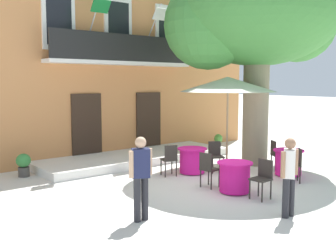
# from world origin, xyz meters

# --- Properties ---
(ground_plane) EXTENTS (120.00, 120.00, 0.00)m
(ground_plane) POSITION_xyz_m (0.00, 0.00, 0.00)
(ground_plane) COLOR silver
(building_facade) EXTENTS (13.00, 5.09, 7.50)m
(building_facade) POSITION_xyz_m (0.41, 6.99, 3.75)
(building_facade) COLOR #CC844C
(building_facade) RESTS_ON ground
(entrance_step_platform) EXTENTS (6.86, 2.17, 0.25)m
(entrance_step_platform) POSITION_xyz_m (0.41, 3.91, 0.12)
(entrance_step_platform) COLOR silver
(entrance_step_platform) RESTS_ON ground
(plane_tree) EXTENTS (5.65, 4.96, 6.51)m
(plane_tree) POSITION_xyz_m (3.06, 1.10, 4.70)
(plane_tree) COLOR #7F755B
(plane_tree) RESTS_ON ground
(cafe_table_near_tree) EXTENTS (0.86, 0.86, 0.76)m
(cafe_table_near_tree) POSITION_xyz_m (0.63, 1.36, 0.39)
(cafe_table_near_tree) COLOR #DB1984
(cafe_table_near_tree) RESTS_ON ground
(cafe_chair_near_tree_0) EXTENTS (0.50, 0.50, 0.91)m
(cafe_chair_near_tree_0) POSITION_xyz_m (-0.11, 1.51, 0.53)
(cafe_chair_near_tree_0) COLOR #2D2823
(cafe_chair_near_tree_0) RESTS_ON ground
(cafe_chair_near_tree_1) EXTENTS (0.54, 0.54, 0.91)m
(cafe_chair_near_tree_1) POSITION_xyz_m (1.33, 1.08, 0.53)
(cafe_chair_near_tree_1) COLOR #2D2823
(cafe_chair_near_tree_1) RESTS_ON ground
(cafe_table_middle) EXTENTS (0.86, 0.86, 0.76)m
(cafe_table_middle) POSITION_xyz_m (0.03, -0.82, 0.39)
(cafe_table_middle) COLOR #DB1984
(cafe_table_middle) RESTS_ON ground
(cafe_chair_middle_0) EXTENTS (0.42, 0.42, 0.91)m
(cafe_chair_middle_0) POSITION_xyz_m (0.14, -1.57, 0.53)
(cafe_chair_middle_0) COLOR #2D2823
(cafe_chair_middle_0) RESTS_ON ground
(cafe_chair_middle_1) EXTENTS (0.45, 0.45, 0.91)m
(cafe_chair_middle_1) POSITION_xyz_m (-0.15, -0.09, 0.53)
(cafe_chair_middle_1) COLOR #2D2823
(cafe_chair_middle_1) RESTS_ON ground
(cafe_table_front) EXTENTS (0.86, 0.86, 0.76)m
(cafe_table_front) POSITION_xyz_m (2.58, -0.62, 0.39)
(cafe_table_front) COLOR #DB1984
(cafe_table_front) RESTS_ON ground
(cafe_chair_front_0) EXTENTS (0.55, 0.55, 0.91)m
(cafe_chair_front_0) POSITION_xyz_m (2.93, 0.05, 0.53)
(cafe_chair_front_0) COLOR #2D2823
(cafe_chair_front_0) RESTS_ON ground
(cafe_chair_front_1) EXTENTS (0.57, 0.57, 0.91)m
(cafe_chair_front_1) POSITION_xyz_m (2.07, -1.18, 0.53)
(cafe_chair_front_1) COLOR #2D2823
(cafe_chair_front_1) RESTS_ON ground
(cafe_umbrella) EXTENTS (2.90, 2.90, 2.85)m
(cafe_umbrella) POSITION_xyz_m (1.79, 1.04, 2.61)
(cafe_umbrella) COLOR #997A56
(cafe_umbrella) RESTS_ON ground
(ground_planter_left) EXTENTS (0.41, 0.41, 0.66)m
(ground_planter_left) POSITION_xyz_m (-3.37, 4.10, 0.37)
(ground_planter_left) COLOR #47423D
(ground_planter_left) RESTS_ON ground
(ground_planter_right) EXTENTS (0.33, 0.33, 0.64)m
(ground_planter_right) POSITION_xyz_m (4.19, 3.68, 0.36)
(ground_planter_right) COLOR #47423D
(ground_planter_right) RESTS_ON ground
(pedestrian_near_entrance) EXTENTS (0.53, 0.35, 1.65)m
(pedestrian_near_entrance) POSITION_xyz_m (-2.89, -1.00, 0.94)
(pedestrian_near_entrance) COLOR #232328
(pedestrian_near_entrance) RESTS_ON ground
(pedestrian_mid_plaza) EXTENTS (0.53, 0.37, 1.60)m
(pedestrian_mid_plaza) POSITION_xyz_m (-0.47, -2.67, 0.90)
(pedestrian_mid_plaza) COLOR #232328
(pedestrian_mid_plaza) RESTS_ON ground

